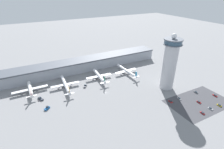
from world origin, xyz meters
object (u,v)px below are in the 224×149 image
at_px(airplane_gate_alpha, 30,89).
at_px(service_truck_baggage, 40,99).
at_px(airplane_gate_delta, 126,71).
at_px(car_blue_compact, 171,101).
at_px(car_maroon_suv, 219,105).
at_px(service_truck_catering, 47,108).
at_px(airplane_gate_bravo, 65,85).
at_px(car_silver_sedan, 199,102).
at_px(car_black_suv, 215,95).
at_px(car_green_van, 196,92).
at_px(service_truck_fuel, 85,86).
at_px(car_red_hatchback, 202,113).
at_px(airplane_gate_charlie, 99,76).
at_px(car_yellow_taxi, 179,98).
at_px(control_tower, 170,63).
at_px(car_navy_sedan, 210,109).

relative_size(airplane_gate_alpha, service_truck_baggage, 4.86).
bearing_deg(airplane_gate_delta, car_blue_compact, -85.79).
bearing_deg(car_maroon_suv, service_truck_catering, 154.04).
xyz_separation_m(airplane_gate_bravo, car_silver_sedan, (112.30, -92.02, -3.51)).
distance_m(car_black_suv, car_silver_sedan, 25.67).
height_order(car_blue_compact, car_green_van, car_green_van).
height_order(service_truck_fuel, car_red_hatchback, service_truck_fuel).
height_order(airplane_gate_alpha, car_green_van, airplane_gate_alpha).
bearing_deg(airplane_gate_charlie, car_blue_compact, -60.77).
xyz_separation_m(airplane_gate_bravo, car_black_suv, (137.97, -91.98, -3.53)).
distance_m(airplane_gate_alpha, service_truck_catering, 40.70).
xyz_separation_m(car_green_van, car_yellow_taxi, (-25.59, -0.25, -0.04)).
xyz_separation_m(car_black_suv, car_yellow_taxi, (-38.39, 13.75, -0.03)).
bearing_deg(airplane_gate_alpha, control_tower, -23.51).
bearing_deg(airplane_gate_charlie, car_maroon_suv, -52.42).
height_order(service_truck_catering, car_red_hatchback, service_truck_catering).
bearing_deg(service_truck_baggage, service_truck_fuel, 4.13).
relative_size(service_truck_fuel, car_green_van, 1.49).
xyz_separation_m(airplane_gate_bravo, car_maroon_suv, (125.52, -105.18, -3.54)).
distance_m(service_truck_fuel, car_green_van, 125.47).
height_order(airplane_gate_alpha, service_truck_fuel, airplane_gate_alpha).
bearing_deg(service_truck_baggage, car_blue_compact, -29.38).
bearing_deg(service_truck_fuel, service_truck_catering, -153.60).
relative_size(car_maroon_suv, car_silver_sedan, 0.99).
distance_m(airplane_gate_alpha, car_red_hatchback, 177.97).
bearing_deg(airplane_gate_bravo, car_black_suv, -33.69).
xyz_separation_m(airplane_gate_alpha, service_truck_fuel, (57.96, -15.75, -3.40)).
distance_m(car_black_suv, car_yellow_taxi, 40.78).
xyz_separation_m(airplane_gate_alpha, car_blue_compact, (124.77, -85.37, -3.69)).
xyz_separation_m(car_silver_sedan, car_yellow_taxi, (-12.72, 13.80, -0.05)).
xyz_separation_m(airplane_gate_alpha, car_red_hatchback, (137.57, -112.85, -3.70)).
bearing_deg(service_truck_baggage, service_truck_catering, -80.00).
height_order(service_truck_fuel, car_maroon_suv, service_truck_fuel).
xyz_separation_m(car_maroon_suv, car_yellow_taxi, (-25.93, 26.96, -0.02)).
height_order(airplane_gate_bravo, car_navy_sedan, airplane_gate_bravo).
relative_size(service_truck_baggage, car_red_hatchback, 1.72).
distance_m(airplane_gate_bravo, car_red_hatchback, 145.60).
bearing_deg(airplane_gate_delta, service_truck_baggage, -174.73).
bearing_deg(service_truck_baggage, car_maroon_suv, -31.08).
bearing_deg(car_yellow_taxi, car_green_van, 0.56).
height_order(car_silver_sedan, car_green_van, car_silver_sedan).
xyz_separation_m(service_truck_fuel, car_navy_sedan, (92.09, -96.28, -0.24)).
distance_m(control_tower, airplane_gate_delta, 62.58).
bearing_deg(car_yellow_taxi, car_maroon_suv, -46.11).
height_order(airplane_gate_alpha, airplane_gate_charlie, airplane_gate_charlie).
bearing_deg(car_silver_sedan, car_yellow_taxi, 132.67).
height_order(car_black_suv, car_silver_sedan, car_silver_sedan).
distance_m(airplane_gate_bravo, car_blue_compact, 117.30).
bearing_deg(airplane_gate_charlie, car_navy_sedan, -56.68).
xyz_separation_m(control_tower, service_truck_baggage, (-133.49, 41.97, -29.88)).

